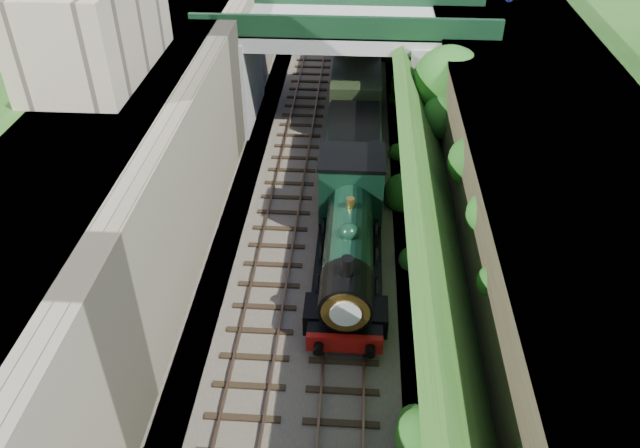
% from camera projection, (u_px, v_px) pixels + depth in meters
% --- Properties ---
extents(trackbed, '(10.00, 90.00, 0.20)m').
position_uv_depth(trackbed, '(332.00, 152.00, 34.74)').
color(trackbed, '#473F38').
rests_on(trackbed, ground).
extents(retaining_wall, '(1.00, 90.00, 7.00)m').
position_uv_depth(retaining_wall, '(229.00, 92.00, 33.04)').
color(retaining_wall, '#756B56').
rests_on(retaining_wall, ground).
extents(street_plateau_left, '(6.00, 90.00, 7.00)m').
position_uv_depth(street_plateau_left, '(164.00, 90.00, 33.22)').
color(street_plateau_left, '#262628').
rests_on(street_plateau_left, ground).
extents(street_plateau_right, '(8.00, 90.00, 6.25)m').
position_uv_depth(street_plateau_right, '(514.00, 107.00, 32.45)').
color(street_plateau_right, '#262628').
rests_on(street_plateau_right, ground).
extents(embankment_slope, '(4.70, 90.00, 6.36)m').
position_uv_depth(embankment_slope, '(427.00, 107.00, 33.22)').
color(embankment_slope, '#1E4714').
rests_on(embankment_slope, ground).
extents(track_left, '(2.50, 90.00, 0.20)m').
position_uv_depth(track_left, '(296.00, 148.00, 34.76)').
color(track_left, black).
rests_on(track_left, trackbed).
extents(track_right, '(2.50, 90.00, 0.20)m').
position_uv_depth(track_right, '(354.00, 150.00, 34.59)').
color(track_right, black).
rests_on(track_right, trackbed).
extents(road_bridge, '(16.00, 6.40, 7.25)m').
position_uv_depth(road_bridge, '(353.00, 57.00, 35.59)').
color(road_bridge, gray).
rests_on(road_bridge, ground).
extents(building_near, '(4.00, 8.00, 4.00)m').
position_uv_depth(building_near, '(92.00, 24.00, 25.18)').
color(building_near, gray).
rests_on(building_near, street_plateau_left).
extents(tree, '(3.60, 3.80, 6.60)m').
position_uv_depth(tree, '(450.00, 83.00, 31.10)').
color(tree, black).
rests_on(tree, ground).
extents(locomotive, '(3.10, 10.22, 3.83)m').
position_uv_depth(locomotive, '(349.00, 238.00, 25.33)').
color(locomotive, black).
rests_on(locomotive, trackbed).
extents(tender, '(2.70, 6.00, 3.05)m').
position_uv_depth(tender, '(353.00, 154.00, 31.44)').
color(tender, black).
rests_on(tender, trackbed).
extents(coach_front, '(2.90, 18.00, 3.70)m').
position_uv_depth(coach_front, '(358.00, 55.00, 41.37)').
color(coach_front, black).
rests_on(coach_front, trackbed).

